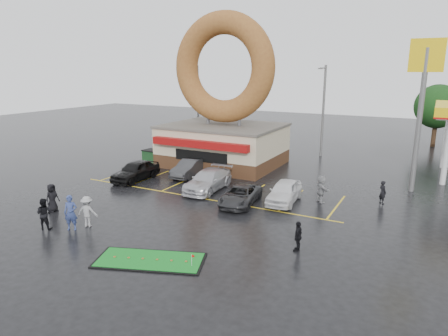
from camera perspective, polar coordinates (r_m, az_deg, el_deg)
The scene contains 20 objects.
ground at distance 25.01m, azimuth -8.14°, elevation -6.31°, with size 120.00×120.00×0.00m, color black.
donut_shop at distance 36.31m, azimuth -0.11°, elevation 7.41°, with size 10.20×8.70×13.50m.
shell_sign at distance 30.88m, azimuth 26.57°, elevation 10.24°, with size 2.20×0.36×10.60m.
streetlight_left at distance 45.76m, azimuth -3.79°, elevation 9.13°, with size 0.40×2.21×9.00m.
streetlight_mid at distance 41.18m, azimuth 13.98°, elevation 8.22°, with size 0.40×2.21×9.00m.
tree_far_d at distance 51.00m, azimuth 28.20°, elevation 7.74°, with size 4.90×4.90×7.00m.
car_black at distance 32.38m, azimuth -12.52°, elevation -0.37°, with size 1.84×4.57×1.56m, color black.
car_dgrey at distance 32.92m, azimuth -4.96°, elevation -0.00°, with size 1.47×4.21×1.39m, color #303032.
car_silver at distance 29.05m, azimuth -2.31°, elevation -1.78°, with size 2.06×5.06×1.47m, color #B8B7BD.
car_grey at distance 26.11m, azimuth 2.34°, elevation -3.91°, with size 1.99×4.31×1.20m, color #2C2C2E.
car_white at distance 26.73m, azimuth 8.62°, elevation -3.35°, with size 1.71×4.25×1.45m, color white.
person_blue at distance 23.45m, azimuth -21.05°, elevation -5.98°, with size 0.72×0.47×1.97m, color navy.
person_blackjkt at distance 24.18m, azimuth -24.32°, elevation -5.97°, with size 0.85×0.67×1.76m, color black.
person_hoodie at distance 23.62m, azimuth -18.94°, elevation -5.91°, with size 1.14×0.66×1.77m, color #959598.
person_bystander at distance 26.85m, azimuth -23.34°, elevation -3.93°, with size 0.87×0.56×1.77m, color black.
person_cameraman at distance 19.86m, azimuth 10.53°, elevation -9.55°, with size 0.89×0.37×1.52m, color black.
person_walker_near at distance 27.18m, azimuth 13.72°, elevation -2.89°, with size 1.69×0.54×1.82m, color gray.
person_walker_far at distance 28.11m, azimuth 21.71°, elevation -3.24°, with size 0.57×0.37×1.55m, color black.
dumpster at distance 37.37m, azimuth -10.01°, elevation 1.45°, with size 1.80×1.20×1.30m, color #1A4420.
putting_green at distance 19.18m, azimuth -10.53°, elevation -12.81°, with size 5.44×3.75×0.63m.
Camera 1 is at (14.02, -18.84, 8.60)m, focal length 32.00 mm.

